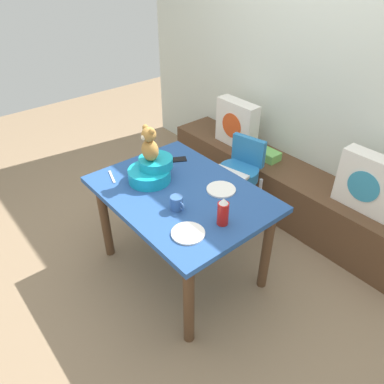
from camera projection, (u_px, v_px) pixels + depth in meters
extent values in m
plane|color=#8C7256|center=(182.00, 268.00, 2.93)|extent=(8.00, 8.00, 0.00)
cube|color=silver|center=(323.00, 67.00, 2.95)|extent=(4.40, 0.10, 2.60)
cube|color=brown|center=(282.00, 189.00, 3.42)|extent=(2.60, 0.44, 0.46)
cube|color=white|center=(237.00, 124.00, 3.54)|extent=(0.44, 0.14, 0.44)
cylinder|color=#D84C1E|center=(231.00, 126.00, 3.50)|extent=(0.24, 0.01, 0.24)
cube|color=white|center=(368.00, 183.00, 2.69)|extent=(0.44, 0.14, 0.44)
cylinder|color=teal|center=(363.00, 187.00, 2.65)|extent=(0.24, 0.01, 0.24)
cube|color=#70BF5A|center=(268.00, 155.00, 3.40)|extent=(0.20, 0.14, 0.08)
cube|color=#264C8C|center=(181.00, 194.00, 2.51)|extent=(1.21, 0.89, 0.04)
cylinder|color=brown|center=(105.00, 220.00, 2.86)|extent=(0.07, 0.07, 0.70)
cylinder|color=brown|center=(189.00, 303.00, 2.22)|extent=(0.07, 0.07, 0.70)
cylinder|color=brown|center=(177.00, 187.00, 3.23)|extent=(0.07, 0.07, 0.70)
cylinder|color=brown|center=(266.00, 250.00, 2.59)|extent=(0.07, 0.07, 0.70)
cylinder|color=#2672B2|center=(238.00, 173.00, 3.12)|extent=(0.34, 0.34, 0.10)
cube|color=#2672B2|center=(249.00, 150.00, 3.12)|extent=(0.30, 0.11, 0.24)
cube|color=white|center=(227.00, 176.00, 2.97)|extent=(0.34, 0.26, 0.02)
cylinder|color=silver|center=(214.00, 199.00, 3.30)|extent=(0.03, 0.03, 0.46)
cylinder|color=silver|center=(236.00, 214.00, 3.12)|extent=(0.03, 0.03, 0.46)
cylinder|color=silver|center=(236.00, 187.00, 3.44)|extent=(0.03, 0.03, 0.46)
cylinder|color=silver|center=(259.00, 201.00, 3.27)|extent=(0.03, 0.03, 0.46)
cylinder|color=#169FBB|center=(149.00, 175.00, 2.59)|extent=(0.30, 0.30, 0.09)
cylinder|color=#169FBB|center=(156.00, 162.00, 2.57)|extent=(0.24, 0.24, 0.07)
ellipsoid|color=#A97838|center=(150.00, 150.00, 2.49)|extent=(0.13, 0.11, 0.15)
sphere|color=#A97838|center=(149.00, 134.00, 2.42)|extent=(0.10, 0.10, 0.10)
sphere|color=beige|center=(144.00, 137.00, 2.40)|extent=(0.04, 0.04, 0.04)
sphere|color=#A97838|center=(145.00, 127.00, 2.42)|extent=(0.04, 0.04, 0.04)
sphere|color=#A97838|center=(152.00, 131.00, 2.38)|extent=(0.04, 0.04, 0.04)
cylinder|color=red|center=(223.00, 214.00, 2.18)|extent=(0.07, 0.07, 0.15)
cone|color=white|center=(224.00, 201.00, 2.13)|extent=(0.06, 0.06, 0.03)
cylinder|color=#335999|center=(176.00, 203.00, 2.31)|extent=(0.08, 0.08, 0.09)
torus|color=#335999|center=(182.00, 206.00, 2.28)|extent=(0.06, 0.01, 0.06)
cylinder|color=white|center=(221.00, 189.00, 2.51)|extent=(0.20, 0.20, 0.01)
cylinder|color=white|center=(188.00, 233.00, 2.14)|extent=(0.20, 0.20, 0.01)
cube|color=black|center=(177.00, 160.00, 2.85)|extent=(0.13, 0.16, 0.01)
cube|color=silver|center=(112.00, 177.00, 2.65)|extent=(0.17, 0.07, 0.01)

